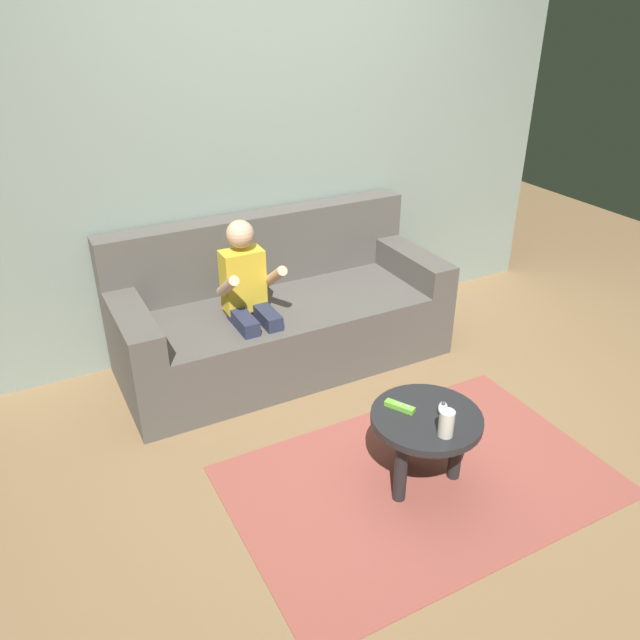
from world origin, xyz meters
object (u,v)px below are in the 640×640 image
person_seated_on_couch (250,298)px  coffee_table (425,428)px  couch (280,315)px  game_remote_lime_near_edge (400,407)px  nunchuk_white (443,408)px  soda_can (446,423)px

person_seated_on_couch → coffee_table: person_seated_on_couch is taller
couch → game_remote_lime_near_edge: size_ratio=13.97×
nunchuk_white → soda_can: soda_can is taller
couch → game_remote_lime_near_edge: couch is taller
game_remote_lime_near_edge → soda_can: (0.06, -0.24, 0.05)m
couch → game_remote_lime_near_edge: 1.24m
person_seated_on_couch → game_remote_lime_near_edge: bearing=-74.6°
person_seated_on_couch → nunchuk_white: size_ratio=10.02×
person_seated_on_couch → game_remote_lime_near_edge: 1.10m
coffee_table → game_remote_lime_near_edge: game_remote_lime_near_edge is taller
coffee_table → soda_can: 0.21m
person_seated_on_couch → soda_can: 1.35m
couch → person_seated_on_couch: person_seated_on_couch is taller
couch → coffee_table: size_ratio=3.90×
soda_can → coffee_table: bearing=84.7°
game_remote_lime_near_edge → person_seated_on_couch: bearing=105.4°
couch → coffee_table: (0.11, -1.32, 0.01)m
couch → person_seated_on_couch: size_ratio=2.01×
person_seated_on_couch → coffee_table: bearing=-72.1°
coffee_table → game_remote_lime_near_edge: bearing=131.4°
couch → nunchuk_white: size_ratio=20.19×
person_seated_on_couch → game_remote_lime_near_edge: size_ratio=6.94×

